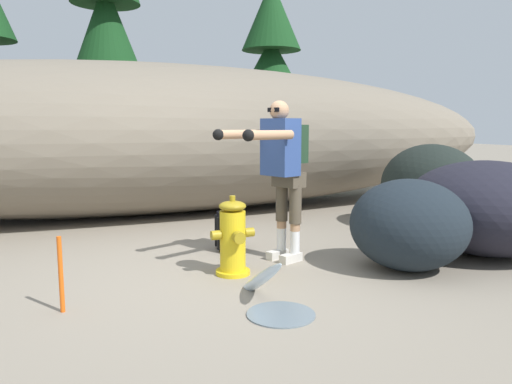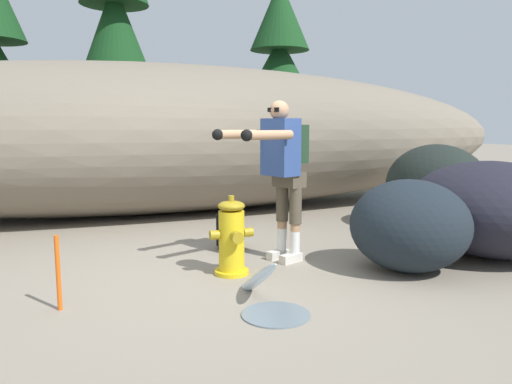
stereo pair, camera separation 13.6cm
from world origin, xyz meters
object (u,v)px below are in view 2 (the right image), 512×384
at_px(fire_hydrant, 232,238).
at_px(survey_stake, 58,273).
at_px(utility_worker, 282,161).
at_px(boulder_small, 410,226).
at_px(spare_backpack, 229,231).
at_px(boulder_mid, 436,187).
at_px(boulder_large, 490,209).

relative_size(fire_hydrant, survey_stake, 1.29).
distance_m(fire_hydrant, utility_worker, 0.98).
bearing_deg(utility_worker, boulder_small, 123.90).
bearing_deg(spare_backpack, fire_hydrant, -96.98).
bearing_deg(boulder_mid, spare_backpack, -177.86).
distance_m(boulder_large, survey_stake, 4.45).
height_order(fire_hydrant, utility_worker, utility_worker).
distance_m(utility_worker, survey_stake, 2.40).
xyz_separation_m(fire_hydrant, boulder_small, (1.68, -0.51, 0.10)).
bearing_deg(boulder_mid, fire_hydrant, -162.85).
height_order(boulder_large, boulder_mid, boulder_mid).
relative_size(fire_hydrant, boulder_small, 0.66).
bearing_deg(boulder_mid, utility_worker, -163.80).
relative_size(utility_worker, boulder_mid, 1.10).
height_order(boulder_small, survey_stake, boulder_small).
relative_size(fire_hydrant, boulder_mid, 0.50).
relative_size(spare_backpack, boulder_large, 0.25).
height_order(boulder_mid, boulder_small, boulder_mid).
xyz_separation_m(fire_hydrant, utility_worker, (0.62, 0.24, 0.71)).
distance_m(fire_hydrant, boulder_small, 1.76).
bearing_deg(boulder_small, boulder_mid, 43.45).
bearing_deg(utility_worker, fire_hydrant, 0.31).
xyz_separation_m(utility_worker, spare_backpack, (-0.38, 0.66, -0.85)).
xyz_separation_m(boulder_mid, survey_stake, (-4.83, -1.43, -0.29)).
distance_m(spare_backpack, boulder_mid, 3.06).
height_order(utility_worker, boulder_mid, utility_worker).
distance_m(utility_worker, boulder_small, 1.43).
bearing_deg(utility_worker, boulder_mid, 175.45).
relative_size(boulder_large, boulder_small, 1.58).
bearing_deg(boulder_small, spare_backpack, 135.47).
bearing_deg(survey_stake, boulder_large, 1.26).
height_order(boulder_large, survey_stake, boulder_large).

